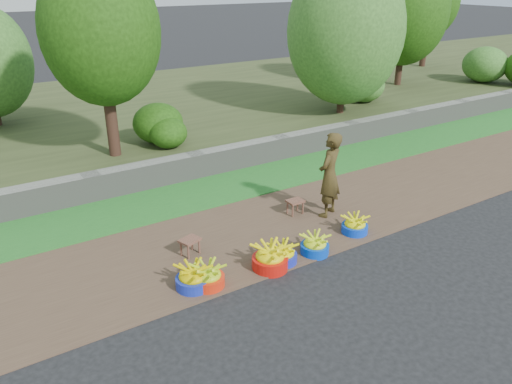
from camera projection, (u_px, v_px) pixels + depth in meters
ground_plane at (315, 262)px, 7.67m from camera, size 120.00×120.00×0.00m
dirt_shoulder at (269, 229)px, 8.63m from camera, size 80.00×2.50×0.02m
grass_verge at (215, 190)px, 10.17m from camera, size 80.00×1.50×0.04m
retaining_wall at (196, 165)px, 10.73m from camera, size 80.00×0.35×0.55m
earth_bank at (122, 116)px, 14.52m from camera, size 80.00×10.00×0.50m
vegetation at (92, 40)px, 11.81m from camera, size 32.30×8.10×4.20m
basin_a at (193, 278)px, 6.97m from camera, size 0.50×0.50×0.37m
basin_b at (208, 277)px, 7.01m from camera, size 0.48×0.48×0.36m
basin_c at (270, 258)px, 7.43m from camera, size 0.54×0.54×0.41m
basin_d at (283, 254)px, 7.59m from camera, size 0.45×0.45×0.33m
basin_e at (315, 245)px, 7.84m from camera, size 0.45×0.45×0.34m
basin_f at (355, 225)px, 8.46m from camera, size 0.45×0.45×0.33m
stool_left at (190, 242)px, 7.76m from camera, size 0.37×0.32×0.27m
stool_right at (295, 203)px, 9.08m from camera, size 0.31×0.24×0.27m
vendor_woman at (329, 175)px, 8.82m from camera, size 0.67×0.59×1.55m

